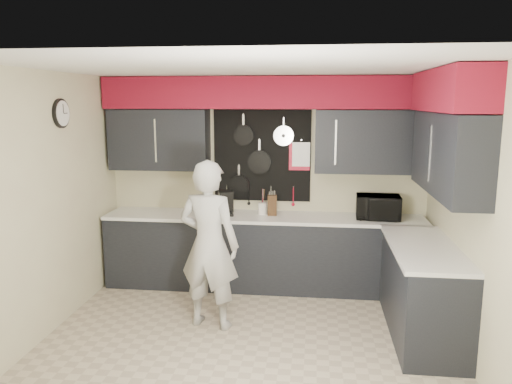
# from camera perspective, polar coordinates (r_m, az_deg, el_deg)

# --- Properties ---
(ground) EXTENTS (4.00, 4.00, 0.00)m
(ground) POSITION_cam_1_polar(r_m,az_deg,el_deg) (5.09, -0.92, -16.60)
(ground) COLOR #B3A58B
(ground) RESTS_ON ground
(back_wall_assembly) EXTENTS (4.00, 0.36, 2.60)m
(back_wall_assembly) POSITION_cam_1_polar(r_m,az_deg,el_deg) (6.12, 1.13, 7.61)
(back_wall_assembly) COLOR beige
(back_wall_assembly) RESTS_ON ground
(right_wall_assembly) EXTENTS (0.36, 3.50, 2.60)m
(right_wall_assembly) POSITION_cam_1_polar(r_m,az_deg,el_deg) (4.92, 21.45, 5.42)
(right_wall_assembly) COLOR beige
(right_wall_assembly) RESTS_ON ground
(left_wall_assembly) EXTENTS (0.05, 3.50, 2.60)m
(left_wall_assembly) POSITION_cam_1_polar(r_m,az_deg,el_deg) (5.29, -22.86, -1.03)
(left_wall_assembly) COLOR beige
(left_wall_assembly) RESTS_ON ground
(base_cabinets) EXTENTS (3.95, 2.20, 0.92)m
(base_cabinets) POSITION_cam_1_polar(r_m,az_deg,el_deg) (5.92, 5.31, -7.87)
(base_cabinets) COLOR black
(base_cabinets) RESTS_ON ground
(microwave) EXTENTS (0.53, 0.37, 0.28)m
(microwave) POSITION_cam_1_polar(r_m,az_deg,el_deg) (6.10, 13.77, -1.69)
(microwave) COLOR black
(microwave) RESTS_ON base_cabinets
(knife_block) EXTENTS (0.12, 0.12, 0.24)m
(knife_block) POSITION_cam_1_polar(r_m,az_deg,el_deg) (6.12, 1.85, -1.53)
(knife_block) COLOR #332010
(knife_block) RESTS_ON base_cabinets
(utensil_crock) EXTENTS (0.11, 0.11, 0.14)m
(utensil_crock) POSITION_cam_1_polar(r_m,az_deg,el_deg) (6.18, 0.76, -1.89)
(utensil_crock) COLOR white
(utensil_crock) RESTS_ON base_cabinets
(coffee_maker) EXTENTS (0.22, 0.24, 0.30)m
(coffee_maker) POSITION_cam_1_polar(r_m,az_deg,el_deg) (6.14, -3.45, -1.20)
(coffee_maker) COLOR black
(coffee_maker) RESTS_ON base_cabinets
(person) EXTENTS (0.71, 0.54, 1.74)m
(person) POSITION_cam_1_polar(r_m,az_deg,el_deg) (5.10, -5.39, -6.04)
(person) COLOR #A7A6A4
(person) RESTS_ON ground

